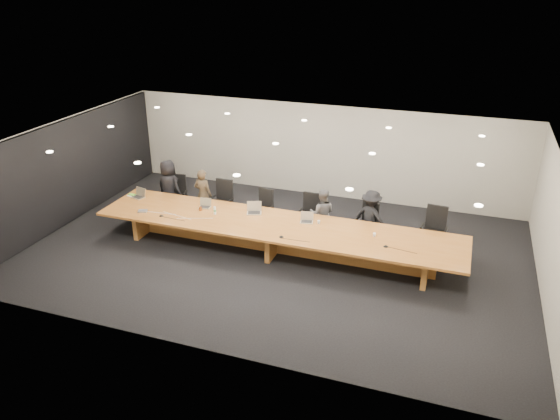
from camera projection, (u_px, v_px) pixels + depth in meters
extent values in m
plane|color=black|center=(276.00, 252.00, 13.45)|extent=(12.00, 12.00, 0.00)
cube|color=beige|center=(321.00, 151.00, 16.34)|extent=(12.00, 0.02, 2.80)
cube|color=black|center=(69.00, 172.00, 14.70)|extent=(0.08, 7.84, 2.74)
cube|color=#935520|center=(276.00, 225.00, 13.16)|extent=(9.00, 1.80, 0.06)
cube|color=brown|center=(276.00, 239.00, 13.31)|extent=(7.65, 0.15, 0.69)
cube|color=brown|center=(148.00, 219.00, 14.41)|extent=(0.12, 1.26, 0.69)
cube|color=brown|center=(276.00, 239.00, 13.31)|extent=(0.12, 1.26, 0.69)
cube|color=brown|center=(427.00, 263.00, 12.22)|extent=(0.12, 1.26, 0.69)
imported|color=black|center=(169.00, 187.00, 15.33)|extent=(0.84, 0.62, 1.56)
imported|color=#392E1F|center=(203.00, 195.00, 14.95)|extent=(0.55, 0.38, 1.45)
imported|color=#4E4E50|center=(322.00, 214.00, 13.93)|extent=(0.73, 0.61, 1.33)
imported|color=black|center=(371.00, 217.00, 13.63)|extent=(1.03, 0.79, 1.41)
cylinder|color=silver|center=(215.00, 211.00, 13.65)|extent=(0.07, 0.07, 0.20)
cylinder|color=brown|center=(200.00, 209.00, 13.88)|extent=(0.10, 0.10, 0.10)
cone|color=silver|center=(319.00, 222.00, 13.16)|extent=(0.09, 0.09, 0.08)
cone|color=silver|center=(374.00, 235.00, 12.54)|extent=(0.08, 0.08, 0.08)
cube|color=white|center=(132.00, 195.00, 14.81)|extent=(0.24, 0.20, 0.01)
cube|color=#60B32F|center=(132.00, 195.00, 14.81)|extent=(0.19, 0.12, 0.03)
cube|color=#AFAFB4|center=(143.00, 211.00, 13.82)|extent=(0.27, 0.24, 0.03)
cone|color=black|center=(161.00, 216.00, 13.58)|extent=(0.12, 0.12, 0.03)
cone|color=black|center=(281.00, 236.00, 12.51)|extent=(0.13, 0.13, 0.03)
cone|color=black|center=(386.00, 246.00, 12.08)|extent=(0.12, 0.12, 0.03)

